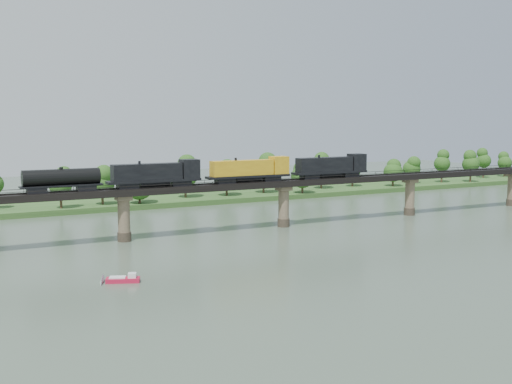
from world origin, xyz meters
name	(u,v)px	position (x,y,z in m)	size (l,w,h in m)	color
ground	(357,249)	(0.00, 0.00, 0.00)	(400.00, 400.00, 0.00)	#3D4E3E
far_bank	(198,198)	(0.00, 85.00, 0.80)	(300.00, 24.00, 1.60)	#2C5020
bridge	(284,205)	(0.00, 30.00, 5.46)	(236.00, 30.00, 11.50)	#473A2D
bridge_superstructure	(284,179)	(0.00, 30.00, 11.79)	(220.00, 4.90, 0.75)	black
far_treeline	(178,176)	(-8.21, 80.52, 8.83)	(289.06, 17.54, 13.60)	#382619
freight_train	(219,172)	(-17.27, 30.00, 14.30)	(85.21, 3.32, 5.86)	black
motorboat	(123,279)	(-50.00, -3.92, 0.52)	(5.76, 3.89, 1.52)	#BE1537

